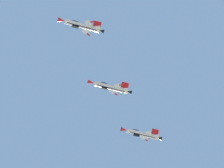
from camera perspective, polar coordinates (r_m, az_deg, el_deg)
fighter_jet_lead at (r=153.81m, az=-3.85°, el=7.30°), size 12.72×11.81×6.53m
fighter_jet_left_wing at (r=159.02m, az=-0.24°, el=-0.40°), size 12.72×11.81×6.45m
fighter_jet_right_wing at (r=170.86m, az=3.72°, el=-6.24°), size 12.72×11.87×5.88m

